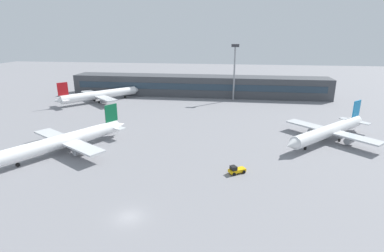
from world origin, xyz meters
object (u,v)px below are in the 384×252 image
(airplane_near, at_px, (63,141))
(floodlight_tower_west, at_px, (234,68))
(airplane_mid, at_px, (329,131))
(airplane_far, at_px, (101,95))
(baggage_tug_yellow, at_px, (236,170))

(airplane_near, bearing_deg, floodlight_tower_west, 58.05)
(floodlight_tower_west, bearing_deg, airplane_mid, -62.02)
(airplane_near, distance_m, airplane_far, 56.55)
(airplane_far, relative_size, baggage_tug_yellow, 8.04)
(airplane_far, height_order, floodlight_tower_west, floodlight_tower_west)
(airplane_near, relative_size, airplane_far, 1.08)
(airplane_near, distance_m, airplane_mid, 68.50)
(airplane_near, xyz_separation_m, baggage_tug_yellow, (41.75, -6.02, -2.04))
(airplane_near, height_order, airplane_far, airplane_far)
(airplane_near, xyz_separation_m, airplane_far, (-14.47, 54.67, 0.10))
(airplane_mid, relative_size, baggage_tug_yellow, 7.43)
(airplane_mid, relative_size, airplane_far, 0.92)
(baggage_tug_yellow, xyz_separation_m, floodlight_tower_west, (-1.02, 71.32, 12.88))
(airplane_near, bearing_deg, airplane_far, 104.83)
(airplane_near, relative_size, baggage_tug_yellow, 8.72)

